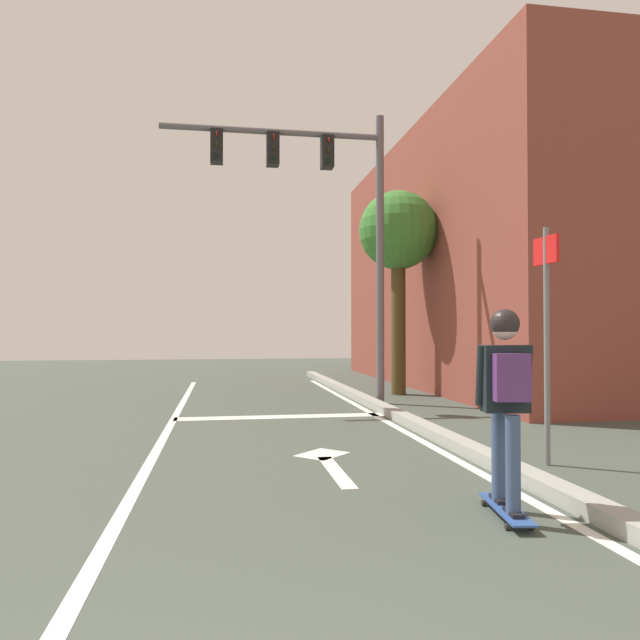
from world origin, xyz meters
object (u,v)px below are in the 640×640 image
(street_sign_post, at_px, (546,311))
(roadside_tree, at_px, (398,236))
(skateboard, at_px, (506,509))
(skater, at_px, (506,384))
(traffic_signal_mast, at_px, (320,195))

(street_sign_post, xyz_separation_m, roadside_tree, (0.52, 7.11, 1.98))
(street_sign_post, height_order, roadside_tree, roadside_tree)
(roadside_tree, bearing_deg, street_sign_post, -94.16)
(skateboard, relative_size, skater, 0.57)
(traffic_signal_mast, xyz_separation_m, roadside_tree, (2.08, 1.57, -0.50))
(traffic_signal_mast, distance_m, roadside_tree, 2.66)
(roadside_tree, bearing_deg, skateboard, -101.75)
(skateboard, height_order, traffic_signal_mast, traffic_signal_mast)
(skateboard, height_order, street_sign_post, street_sign_post)
(street_sign_post, bearing_deg, roadside_tree, 85.84)
(traffic_signal_mast, distance_m, street_sign_post, 6.27)
(skateboard, bearing_deg, street_sign_post, 50.89)
(traffic_signal_mast, relative_size, roadside_tree, 1.24)
(traffic_signal_mast, bearing_deg, street_sign_post, -74.23)
(skater, xyz_separation_m, traffic_signal_mast, (-0.27, 7.15, 3.11))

